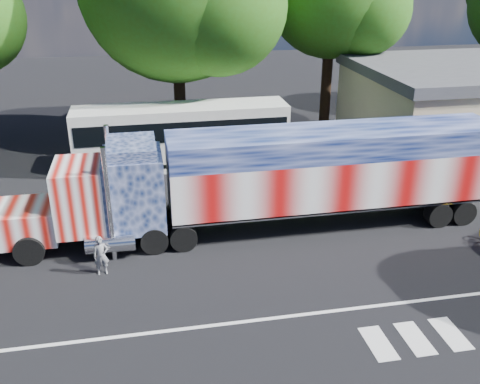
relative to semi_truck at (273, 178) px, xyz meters
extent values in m
plane|color=black|center=(-1.43, -3.17, -2.37)|extent=(100.00, 100.00, 0.00)
cube|color=silver|center=(-1.43, -6.17, -2.36)|extent=(30.00, 0.15, 0.01)
cube|color=silver|center=(1.37, -7.97, -2.36)|extent=(0.70, 1.60, 0.01)
cube|color=silver|center=(2.57, -7.97, -2.36)|extent=(0.70, 1.60, 0.01)
cube|color=silver|center=(3.77, -7.97, -2.36)|extent=(0.70, 1.60, 0.01)
cube|color=black|center=(-6.73, 0.00, -1.63)|extent=(9.40, 1.04, 0.31)
cube|color=#DB817D|center=(-10.08, 0.00, -1.11)|extent=(2.72, 2.30, 1.36)
cube|color=#DB817D|center=(-7.78, 0.00, -0.17)|extent=(1.88, 2.61, 2.61)
cube|color=black|center=(-8.67, 0.00, 0.30)|extent=(0.06, 2.19, 0.94)
cube|color=#4C5986|center=(-5.69, 0.00, -0.07)|extent=(2.30, 2.61, 3.03)
cube|color=#4C5986|center=(-5.69, 0.00, 1.66)|extent=(1.88, 2.51, 0.52)
cylinder|color=silver|center=(-6.63, 1.38, -0.07)|extent=(0.21, 0.21, 4.60)
cylinder|color=silver|center=(-6.63, -1.38, -0.07)|extent=(0.21, 0.21, 4.60)
cylinder|color=silver|center=(-6.73, 1.36, -1.69)|extent=(1.88, 0.69, 0.69)
cylinder|color=silver|center=(-6.73, -1.36, -1.69)|extent=(1.88, 0.69, 0.69)
cylinder|color=black|center=(-9.76, -1.15, -1.79)|extent=(1.15, 0.37, 1.15)
cylinder|color=black|center=(-9.76, 1.15, -1.79)|extent=(1.15, 0.37, 1.15)
cylinder|color=black|center=(-5.06, -1.10, -1.82)|extent=(1.09, 0.57, 1.09)
cylinder|color=black|center=(-5.06, 1.10, -1.82)|extent=(1.09, 0.57, 1.09)
cylinder|color=black|center=(-3.91, -1.10, -1.82)|extent=(1.09, 0.57, 1.09)
cylinder|color=black|center=(-3.91, 1.10, -1.82)|extent=(1.09, 0.57, 1.09)
cube|color=black|center=(2.67, 0.00, -1.37)|extent=(13.58, 1.15, 0.31)
cube|color=#E18080|center=(2.67, 0.00, -0.17)|extent=(14.00, 2.72, 2.09)
cube|color=#455491|center=(2.67, 0.00, 1.39)|extent=(14.00, 2.72, 1.04)
cube|color=silver|center=(2.67, 0.00, -1.22)|extent=(14.00, 2.72, 0.13)
cylinder|color=black|center=(7.16, -1.10, -1.82)|extent=(1.09, 0.57, 1.09)
cylinder|color=black|center=(7.16, 1.10, -1.82)|extent=(1.09, 0.57, 1.09)
cylinder|color=black|center=(8.31, -1.10, -1.82)|extent=(1.09, 0.57, 1.09)
cylinder|color=black|center=(8.31, 1.10, -1.82)|extent=(1.09, 0.57, 1.09)
cube|color=silver|center=(-3.06, 8.42, -0.67)|extent=(11.66, 2.53, 3.40)
cube|color=black|center=(-3.06, 8.42, -0.03)|extent=(11.27, 2.58, 1.07)
cube|color=black|center=(-3.06, 8.42, -1.93)|extent=(11.66, 2.53, 0.24)
cube|color=black|center=(-8.89, 8.42, -0.52)|extent=(0.06, 2.23, 1.36)
cylinder|color=black|center=(-7.44, 7.21, -1.88)|extent=(0.97, 0.29, 0.97)
cylinder|color=black|center=(-7.44, 9.64, -1.88)|extent=(0.97, 0.29, 0.97)
cylinder|color=black|center=(-0.15, 7.21, -1.88)|extent=(0.97, 0.29, 0.97)
cylinder|color=black|center=(-0.15, 9.64, -1.88)|extent=(0.97, 0.29, 0.97)
cylinder|color=black|center=(0.72, 7.21, -1.88)|extent=(0.97, 0.29, 0.97)
cylinder|color=black|center=(0.72, 9.64, -1.88)|extent=(0.97, 0.29, 0.97)
cube|color=#1E5926|center=(10.57, 2.79, 0.03)|extent=(1.60, 0.08, 1.20)
imported|color=slate|center=(-7.04, -2.35, -1.61)|extent=(0.59, 0.42, 1.52)
cylinder|color=black|center=(7.31, 14.38, 1.17)|extent=(0.70, 0.70, 7.08)
sphere|color=#285E16|center=(9.00, 13.11, 5.47)|extent=(5.91, 5.91, 5.91)
cylinder|color=black|center=(-2.78, 12.33, 1.40)|extent=(0.70, 0.70, 7.52)
sphere|color=#285E16|center=(-0.58, 10.69, 5.96)|extent=(7.68, 7.68, 7.68)
camera|label=1|loc=(-5.23, -19.97, 8.40)|focal=40.00mm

